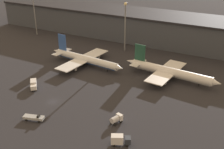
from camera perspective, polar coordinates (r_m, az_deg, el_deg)
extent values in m
plane|color=#26262B|center=(115.74, -11.94, -5.45)|extent=(600.00, 600.00, 0.00)
cube|color=#3D424C|center=(186.66, 6.21, 9.62)|extent=(215.65, 28.99, 16.44)
cube|color=black|center=(184.51, 6.34, 12.26)|extent=(215.65, 30.99, 1.20)
cylinder|color=white|center=(145.62, -5.29, 3.13)|extent=(38.13, 7.10, 3.65)
cylinder|color=#2D519E|center=(145.87, -5.28, 2.90)|extent=(36.19, 6.38, 3.11)
cone|color=white|center=(134.86, 1.43, 1.38)|extent=(4.68, 3.86, 3.47)
cone|color=white|center=(158.24, -11.08, 4.70)|extent=(5.74, 3.59, 3.11)
cube|color=#2D519E|center=(153.43, -10.09, 6.48)|extent=(5.13, 0.86, 8.75)
cube|color=white|center=(155.80, -10.14, 4.56)|extent=(4.77, 12.66, 0.24)
cube|color=white|center=(146.91, -5.86, 3.12)|extent=(11.14, 34.99, 0.36)
cylinder|color=gray|center=(153.74, -3.26, 3.73)|extent=(4.19, 2.37, 2.01)
cylinder|color=gray|center=(140.01, -7.94, 1.29)|extent=(4.19, 2.37, 2.01)
cylinder|color=black|center=(139.33, -0.95, 1.00)|extent=(0.50, 0.50, 1.64)
cylinder|color=black|center=(148.79, -5.47, 2.51)|extent=(0.50, 0.50, 1.64)
cylinder|color=black|center=(146.72, -6.18, 2.14)|extent=(0.50, 0.50, 1.64)
cylinder|color=white|center=(132.84, 11.81, 0.56)|extent=(39.12, 7.48, 3.95)
cylinder|color=#ADB2B7|center=(133.13, 11.78, 0.29)|extent=(37.13, 6.71, 3.36)
cone|color=white|center=(127.75, 20.35, -1.59)|extent=(5.06, 4.17, 3.75)
cone|color=white|center=(140.78, 3.99, 2.63)|extent=(6.20, 3.88, 3.36)
cube|color=#1E4738|center=(136.68, 5.70, 4.46)|extent=(5.54, 0.90, 8.18)
cube|color=white|center=(139.04, 5.33, 2.42)|extent=(4.90, 10.91, 0.24)
cube|color=white|center=(133.68, 11.02, 0.56)|extent=(11.33, 30.09, 0.36)
cylinder|color=gray|center=(140.91, 12.74, 1.12)|extent=(4.52, 2.56, 2.17)
cylinder|color=gray|center=(126.93, 9.98, -1.40)|extent=(4.52, 2.56, 2.17)
cylinder|color=black|center=(130.36, 17.21, -1.97)|extent=(0.50, 0.50, 1.78)
cylinder|color=black|center=(136.00, 11.21, -0.11)|extent=(0.50, 0.50, 1.78)
cylinder|color=black|center=(133.34, 10.67, -0.60)|extent=(0.50, 0.50, 1.78)
cube|color=white|center=(125.15, -15.65, -2.55)|extent=(3.31, 3.28, 1.85)
cube|color=silver|center=(128.47, -15.66, -1.64)|extent=(4.85, 4.98, 2.47)
cylinder|color=black|center=(125.83, -15.16, -2.94)|extent=(1.07, 1.09, 0.90)
cylinder|color=black|center=(125.94, -16.01, -3.03)|extent=(1.07, 1.09, 0.90)
cylinder|color=black|center=(129.93, -15.17, -2.01)|extent=(1.07, 1.09, 0.90)
cylinder|color=black|center=(130.03, -15.99, -2.10)|extent=(1.07, 1.09, 0.90)
cube|color=#9EA3A8|center=(105.51, -15.61, -8.40)|extent=(7.97, 4.42, 0.96)
cube|color=black|center=(104.25, -14.72, -8.15)|extent=(1.14, 1.75, 0.80)
cylinder|color=black|center=(105.56, -14.16, -8.68)|extent=(1.03, 0.81, 0.90)
cylinder|color=black|center=(104.28, -14.55, -9.19)|extent=(1.03, 0.81, 0.90)
cylinder|color=black|center=(107.58, -16.54, -8.30)|extent=(1.03, 0.81, 0.90)
cylinder|color=black|center=(106.33, -16.96, -8.79)|extent=(1.03, 0.81, 0.90)
cube|color=#282D38|center=(90.52, 3.22, -13.20)|extent=(2.70, 2.90, 2.13)
cube|color=silver|center=(90.25, 1.05, -13.01)|extent=(4.46, 3.79, 2.84)
cylinder|color=black|center=(92.03, 3.07, -13.52)|extent=(1.06, 0.92, 0.90)
cylinder|color=black|center=(90.68, 3.09, -14.20)|extent=(1.06, 0.92, 0.90)
cylinder|color=black|center=(91.98, 0.53, -13.50)|extent=(1.06, 0.92, 0.90)
cylinder|color=black|center=(90.64, 0.51, -14.18)|extent=(1.06, 0.92, 0.90)
cube|color=white|center=(100.84, 1.55, -8.62)|extent=(2.70, 2.00, 2.24)
cylinder|color=#B7B7BC|center=(99.49, 0.55, -9.15)|extent=(2.98, 3.39, 2.17)
cylinder|color=black|center=(102.06, 1.11, -9.10)|extent=(0.87, 1.05, 0.90)
cylinder|color=black|center=(100.99, 1.83, -9.52)|extent=(0.87, 1.05, 0.90)
cylinder|color=black|center=(100.41, -0.12, -9.74)|extent=(0.87, 1.05, 0.90)
cylinder|color=black|center=(99.32, 0.60, -10.18)|extent=(0.87, 1.05, 0.90)
cylinder|color=slate|center=(200.36, -15.41, 11.43)|extent=(0.70, 0.70, 26.43)
cylinder|color=slate|center=(162.60, 2.66, 9.29)|extent=(0.70, 0.70, 26.82)
sphere|color=beige|center=(159.33, 2.76, 14.14)|extent=(1.80, 1.80, 1.80)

